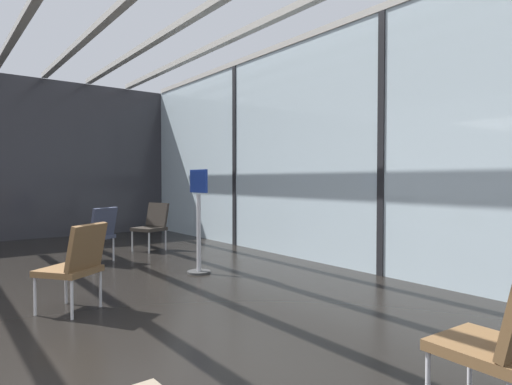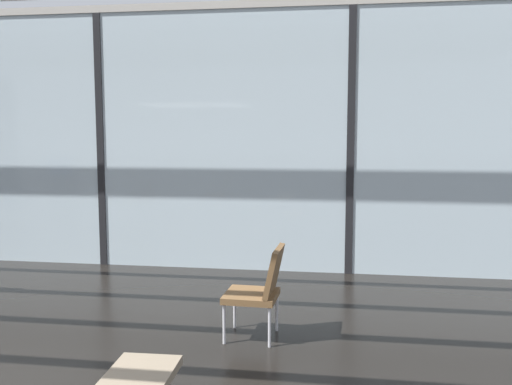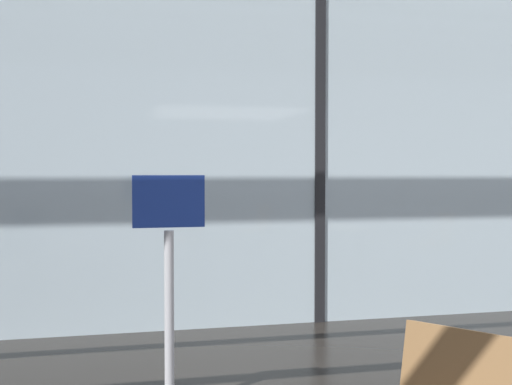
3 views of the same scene
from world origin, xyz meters
The scene contains 9 objects.
glass_curtain_wall centered at (0.00, 5.20, 1.77)m, with size 14.00×0.08×3.55m, color silver.
window_mullion_0 centered at (-3.50, 5.20, 1.77)m, with size 0.10×0.12×3.55m, color black.
window_mullion_1 centered at (0.00, 5.20, 1.77)m, with size 0.10×0.12×3.55m, color black.
side_wall_left_panels centered at (-6.95, 1.60, 1.77)m, with size 0.10×11.20×3.55m, color #2D2D33.
lounge_chair_0 centered at (-0.79, 1.44, 0.49)m, with size 0.71×0.70×0.87m.
lounge_chair_1 centered at (-3.88, 3.59, 0.49)m, with size 0.64×0.66×0.87m.
lounge_chair_3 centered at (-3.26, 2.40, 0.49)m, with size 0.69×0.67×0.87m.
lounge_chair_4 centered at (2.65, 2.65, 0.49)m, with size 0.55×0.50×0.87m.
info_sign centered at (-1.62, 3.28, 0.68)m, with size 0.44×0.32×1.44m.
Camera 1 is at (3.63, 0.31, 1.29)m, focal length 30.38 mm.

